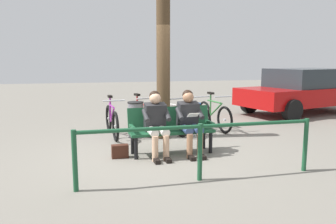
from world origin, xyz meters
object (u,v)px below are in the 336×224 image
(bench, at_px, (171,126))
(bicycle_red, at_px, (112,121))
(bicycle_blue, at_px, (192,116))
(bicycle_green, at_px, (169,118))
(handbag, at_px, (120,151))
(tree_trunk, at_px, (163,67))
(bicycle_silver, at_px, (140,118))
(person_reading, at_px, (189,119))
(person_companion, at_px, (156,121))
(parked_car, at_px, (302,90))
(litter_bin, at_px, (136,119))
(bicycle_orange, at_px, (214,115))

(bench, bearing_deg, bicycle_red, -61.38)
(bench, relative_size, bicycle_red, 0.96)
(bicycle_blue, height_order, bicycle_green, same)
(bench, relative_size, bicycle_green, 1.02)
(handbag, distance_m, bicycle_blue, 2.87)
(tree_trunk, distance_m, bicycle_silver, 1.46)
(person_reading, xyz_separation_m, person_companion, (0.64, 0.03, -0.00))
(tree_trunk, height_order, bicycle_red, tree_trunk)
(bicycle_silver, height_order, bicycle_red, same)
(bench, bearing_deg, bicycle_green, -105.20)
(handbag, bearing_deg, bicycle_silver, -109.13)
(parked_car, bearing_deg, bicycle_blue, 6.02)
(parked_car, bearing_deg, litter_bin, 5.29)
(person_companion, xyz_separation_m, litter_bin, (0.15, -1.60, -0.25))
(parked_car, bearing_deg, bench, 18.85)
(person_companion, height_order, bicycle_red, person_companion)
(bench, xyz_separation_m, parked_car, (-5.34, -3.45, 0.27))
(tree_trunk, bearing_deg, parked_car, -156.90)
(bicycle_orange, xyz_separation_m, bicycle_red, (2.58, 0.16, 0.00))
(tree_trunk, distance_m, litter_bin, 1.35)
(handbag, relative_size, bicycle_silver, 0.18)
(person_reading, relative_size, litter_bin, 1.47)
(bicycle_orange, height_order, bicycle_silver, same)
(person_reading, xyz_separation_m, bicycle_green, (-0.04, -1.80, -0.31))
(bicycle_silver, relative_size, parked_car, 0.37)
(bicycle_orange, relative_size, bicycle_red, 0.99)
(bicycle_red, bearing_deg, person_companion, 15.95)
(person_reading, distance_m, bicycle_green, 1.82)
(handbag, distance_m, litter_bin, 1.65)
(bench, xyz_separation_m, bicycle_silver, (0.29, -1.87, -0.15))
(bicycle_orange, bearing_deg, bicycle_red, -95.27)
(bicycle_blue, height_order, bicycle_silver, same)
(bicycle_silver, bearing_deg, handbag, -31.79)
(bicycle_silver, bearing_deg, bicycle_green, 58.24)
(bench, bearing_deg, litter_bin, -74.56)
(person_companion, relative_size, handbag, 4.00)
(bench, height_order, bicycle_silver, bicycle_silver)
(litter_bin, bearing_deg, bicycle_orange, -169.81)
(person_companion, height_order, parked_car, parked_car)
(person_reading, bearing_deg, litter_bin, -65.91)
(tree_trunk, relative_size, bicycle_blue, 1.93)
(tree_trunk, relative_size, parked_car, 0.71)
(litter_bin, xyz_separation_m, parked_car, (-5.80, -2.03, 0.36))
(handbag, bearing_deg, person_reading, 178.83)
(person_reading, distance_m, person_companion, 0.64)
(bicycle_orange, relative_size, bicycle_silver, 1.01)
(person_reading, relative_size, bicycle_blue, 0.73)
(person_reading, relative_size, bicycle_orange, 0.72)
(person_companion, relative_size, parked_car, 0.27)
(bench, height_order, bicycle_orange, bicycle_orange)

